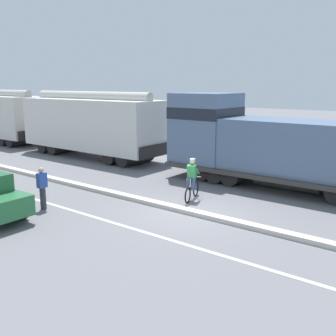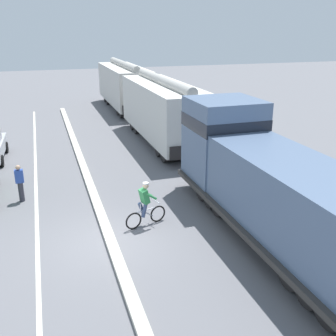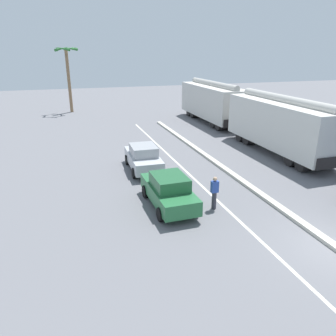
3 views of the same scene
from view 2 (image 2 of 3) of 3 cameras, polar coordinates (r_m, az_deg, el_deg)
ground_plane at (r=13.99m, az=-8.42°, el=-10.45°), size 120.00×120.00×0.00m
median_curb at (r=19.35m, az=-11.56°, el=-1.57°), size 0.36×36.00×0.16m
lane_stripe at (r=19.31m, az=-18.62°, el=-2.53°), size 0.14×36.00×0.01m
locomotive at (r=14.21m, az=14.14°, el=-2.31°), size 3.10×11.61×4.20m
hopper_car_lead at (r=24.81m, az=-0.70°, el=8.36°), size 2.90×10.60×4.18m
hopper_car_middle at (r=35.90m, az=-6.37°, el=11.81°), size 2.90×10.60×4.18m
cyclist at (r=14.51m, az=-3.32°, el=-5.46°), size 1.66×0.62×1.71m
pedestrian_by_cars at (r=17.61m, az=-20.69°, el=-1.99°), size 0.34×0.22×1.62m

